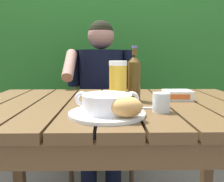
% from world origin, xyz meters
% --- Properties ---
extents(dining_table, '(1.27, 0.82, 0.77)m').
position_xyz_m(dining_table, '(-0.00, 0.00, 0.67)').
color(dining_table, brown).
rests_on(dining_table, ground_plane).
extents(hedge_backdrop, '(3.46, 1.00, 2.86)m').
position_xyz_m(hedge_backdrop, '(-0.21, 1.48, 1.26)').
color(hedge_backdrop, '#246021').
rests_on(hedge_backdrop, ground_plane).
extents(chair_near_diner, '(0.49, 0.40, 0.97)m').
position_xyz_m(chair_near_diner, '(-0.08, 0.84, 0.48)').
color(chair_near_diner, brown).
rests_on(chair_near_diner, ground_plane).
extents(person_eating, '(0.48, 0.47, 1.23)m').
position_xyz_m(person_eating, '(-0.09, 0.65, 0.72)').
color(person_eating, black).
rests_on(person_eating, ground_plane).
extents(serving_plate, '(0.27, 0.27, 0.01)m').
position_xyz_m(serving_plate, '(-0.04, -0.22, 0.78)').
color(serving_plate, white).
rests_on(serving_plate, dining_table).
extents(soup_bowl, '(0.22, 0.17, 0.07)m').
position_xyz_m(soup_bowl, '(-0.04, -0.22, 0.81)').
color(soup_bowl, white).
rests_on(soup_bowl, serving_plate).
extents(bread_roll, '(0.10, 0.08, 0.07)m').
position_xyz_m(bread_roll, '(0.02, -0.29, 0.82)').
color(bread_roll, tan).
rests_on(bread_roll, serving_plate).
extents(beer_glass, '(0.08, 0.08, 0.18)m').
position_xyz_m(beer_glass, '(0.01, -0.03, 0.86)').
color(beer_glass, gold).
rests_on(beer_glass, dining_table).
extents(beer_bottle, '(0.06, 0.06, 0.25)m').
position_xyz_m(beer_bottle, '(0.08, 0.04, 0.88)').
color(beer_bottle, '#513914').
rests_on(beer_bottle, dining_table).
extents(water_glass_small, '(0.06, 0.06, 0.07)m').
position_xyz_m(water_glass_small, '(0.16, -0.17, 0.81)').
color(water_glass_small, silver).
rests_on(water_glass_small, dining_table).
extents(butter_tub, '(0.13, 0.10, 0.04)m').
position_xyz_m(butter_tub, '(0.29, 0.06, 0.79)').
color(butter_tub, white).
rests_on(butter_tub, dining_table).
extents(table_knife, '(0.15, 0.02, 0.01)m').
position_xyz_m(table_knife, '(0.09, -0.12, 0.77)').
color(table_knife, silver).
rests_on(table_knife, dining_table).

